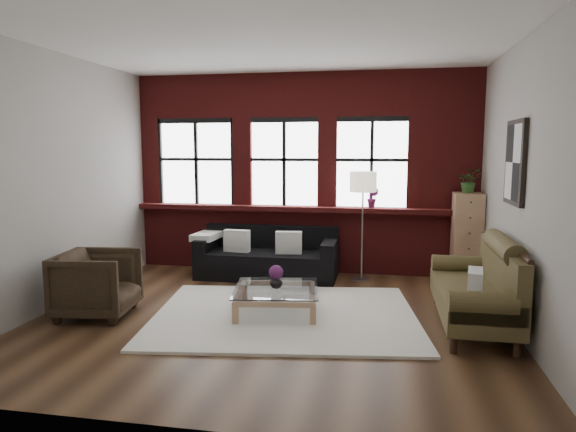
% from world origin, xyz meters
% --- Properties ---
extents(floor, '(5.50, 5.50, 0.00)m').
position_xyz_m(floor, '(0.00, 0.00, 0.00)').
color(floor, '#3D2616').
rests_on(floor, ground).
extents(ceiling, '(5.50, 5.50, 0.00)m').
position_xyz_m(ceiling, '(0.00, 0.00, 3.20)').
color(ceiling, white).
rests_on(ceiling, ground).
extents(wall_back, '(5.50, 0.00, 5.50)m').
position_xyz_m(wall_back, '(0.00, 2.50, 1.60)').
color(wall_back, '#A5A19A').
rests_on(wall_back, ground).
extents(wall_front, '(5.50, 0.00, 5.50)m').
position_xyz_m(wall_front, '(0.00, -2.50, 1.60)').
color(wall_front, '#A5A19A').
rests_on(wall_front, ground).
extents(wall_left, '(0.00, 5.00, 5.00)m').
position_xyz_m(wall_left, '(-2.75, 0.00, 1.60)').
color(wall_left, '#A5A19A').
rests_on(wall_left, ground).
extents(wall_right, '(0.00, 5.00, 5.00)m').
position_xyz_m(wall_right, '(2.75, 0.00, 1.60)').
color(wall_right, '#A5A19A').
rests_on(wall_right, ground).
extents(brick_backwall, '(5.50, 0.12, 3.20)m').
position_xyz_m(brick_backwall, '(0.00, 2.44, 1.60)').
color(brick_backwall, maroon).
rests_on(brick_backwall, floor).
extents(sill_ledge, '(5.50, 0.30, 0.08)m').
position_xyz_m(sill_ledge, '(0.00, 2.35, 1.04)').
color(sill_ledge, maroon).
rests_on(sill_ledge, brick_backwall).
extents(window_left, '(1.38, 0.10, 1.50)m').
position_xyz_m(window_left, '(-1.80, 2.45, 1.75)').
color(window_left, black).
rests_on(window_left, brick_backwall).
extents(window_mid, '(1.38, 0.10, 1.50)m').
position_xyz_m(window_mid, '(-0.30, 2.45, 1.75)').
color(window_mid, black).
rests_on(window_mid, brick_backwall).
extents(window_right, '(1.38, 0.10, 1.50)m').
position_xyz_m(window_right, '(1.10, 2.45, 1.75)').
color(window_right, black).
rests_on(window_right, brick_backwall).
extents(wall_poster, '(0.05, 0.74, 0.94)m').
position_xyz_m(wall_poster, '(2.72, 0.30, 1.85)').
color(wall_poster, black).
rests_on(wall_poster, wall_right).
extents(shag_rug, '(3.40, 2.83, 0.03)m').
position_xyz_m(shag_rug, '(0.16, 0.08, 0.02)').
color(shag_rug, silver).
rests_on(shag_rug, floor).
extents(dark_sofa, '(2.15, 0.87, 0.78)m').
position_xyz_m(dark_sofa, '(-0.47, 1.90, 0.39)').
color(dark_sofa, black).
rests_on(dark_sofa, floor).
extents(pillow_a, '(0.41, 0.18, 0.34)m').
position_xyz_m(pillow_a, '(-0.93, 1.80, 0.58)').
color(pillow_a, silver).
rests_on(pillow_a, dark_sofa).
extents(pillow_b, '(0.41, 0.19, 0.34)m').
position_xyz_m(pillow_b, '(-0.11, 1.80, 0.58)').
color(pillow_b, silver).
rests_on(pillow_b, dark_sofa).
extents(vintage_settee, '(0.86, 1.93, 1.03)m').
position_xyz_m(vintage_settee, '(2.30, 0.12, 0.51)').
color(vintage_settee, '#4F4424').
rests_on(vintage_settee, floor).
extents(pillow_settee, '(0.20, 0.40, 0.34)m').
position_xyz_m(pillow_settee, '(2.22, -0.47, 0.62)').
color(pillow_settee, silver).
rests_on(pillow_settee, vintage_settee).
extents(armchair, '(0.97, 0.95, 0.79)m').
position_xyz_m(armchair, '(-2.06, -0.30, 0.40)').
color(armchair, black).
rests_on(armchair, floor).
extents(coffee_table, '(1.14, 1.14, 0.34)m').
position_xyz_m(coffee_table, '(0.04, 0.15, 0.16)').
color(coffee_table, tan).
rests_on(coffee_table, shag_rug).
extents(vase, '(0.19, 0.19, 0.16)m').
position_xyz_m(vase, '(0.04, 0.15, 0.41)').
color(vase, '#B2B2B2').
rests_on(vase, coffee_table).
extents(flowers, '(0.17, 0.17, 0.17)m').
position_xyz_m(flowers, '(0.04, 0.15, 0.52)').
color(flowers, '#672362').
rests_on(flowers, vase).
extents(drawer_chest, '(0.42, 0.42, 1.35)m').
position_xyz_m(drawer_chest, '(2.53, 2.11, 0.68)').
color(drawer_chest, tan).
rests_on(drawer_chest, floor).
extents(potted_plant_top, '(0.36, 0.32, 0.36)m').
position_xyz_m(potted_plant_top, '(2.53, 2.11, 1.53)').
color(potted_plant_top, '#2D5923').
rests_on(potted_plant_top, drawer_chest).
extents(floor_lamp, '(0.40, 0.40, 1.81)m').
position_xyz_m(floor_lamp, '(0.99, 1.98, 0.91)').
color(floor_lamp, '#A5A5A8').
rests_on(floor_lamp, floor).
extents(sill_plant, '(0.20, 0.17, 0.32)m').
position_xyz_m(sill_plant, '(1.13, 2.32, 1.24)').
color(sill_plant, '#672362').
rests_on(sill_plant, sill_ledge).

